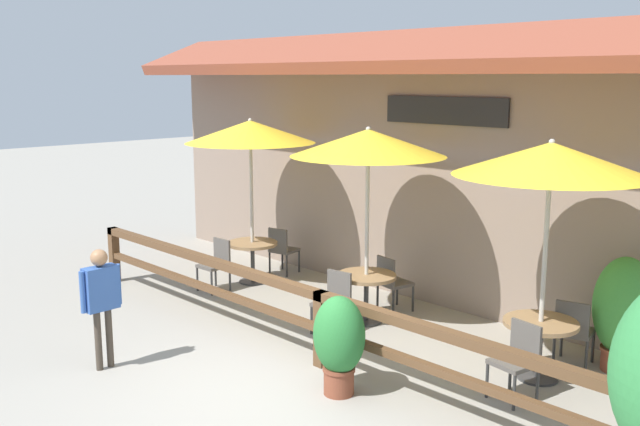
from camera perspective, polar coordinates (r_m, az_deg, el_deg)
ground_plane at (r=8.31m, az=-5.28°, el=-14.03°), size 60.00×60.00×0.00m
building_facade at (r=10.67m, az=11.96°, el=3.48°), size 14.28×1.49×4.23m
patio_railing at (r=8.70m, az=0.09°, el=-7.90°), size 10.40×0.14×0.95m
patio_umbrella_near at (r=11.96m, az=-5.60°, el=6.47°), size 2.18×2.18×2.82m
dining_table_near at (r=12.27m, az=-5.42°, el=-2.99°), size 0.86×0.86×0.71m
chair_near_streetside at (r=11.93m, az=-8.29°, el=-3.92°), size 0.44×0.44×0.85m
chair_near_wallside at (r=12.78m, az=-3.05°, el=-2.82°), size 0.50×0.50×0.85m
patio_umbrella_middle at (r=9.90m, az=3.87°, el=5.60°), size 2.18×2.18×2.82m
dining_table_middle at (r=10.29m, az=3.73°, el=-5.70°), size 0.86×0.86×0.71m
chair_middle_streetside at (r=9.89m, az=1.11°, el=-6.91°), size 0.47×0.47×0.85m
chair_middle_wallside at (r=10.81m, az=5.79°, el=-5.41°), size 0.49×0.49×0.85m
patio_umbrella_far at (r=8.31m, az=17.98°, el=4.10°), size 2.18×2.18×2.82m
dining_table_far at (r=8.76m, az=17.21°, el=-9.15°), size 0.86×0.86×0.71m
chair_far_streetside at (r=8.23m, az=15.52°, el=-11.06°), size 0.48×0.48×0.85m
chair_far_wallside at (r=9.29m, az=19.64°, el=-8.74°), size 0.51×0.51×0.85m
potted_plant_small_flowering at (r=7.98m, az=1.54°, el=-10.16°), size 0.61×0.55×1.13m
potted_plant_corner_fern at (r=9.29m, az=23.13°, el=-7.27°), size 0.73×0.66×1.41m
pedestrian at (r=8.94m, az=-17.11°, el=-6.11°), size 0.20×0.53×1.49m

